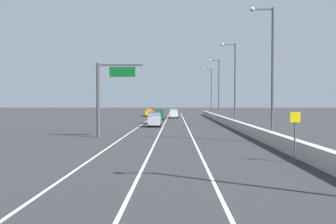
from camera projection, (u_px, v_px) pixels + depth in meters
ground_plane at (176, 122)px, 68.19m from camera, size 320.00×320.00×0.00m
lane_stripe_left at (142, 125)px, 59.30m from camera, size 0.16×130.00×0.00m
lane_stripe_center at (164, 125)px, 59.24m from camera, size 0.16×130.00×0.00m
lane_stripe_right at (186, 125)px, 59.17m from camera, size 0.16×130.00×0.00m
jersey_barrier_right at (243, 128)px, 44.04m from camera, size 0.60×120.00×1.10m
overhead_sign_gantry at (105, 91)px, 37.78m from camera, size 4.68×0.36×7.50m
speed_advisory_sign at (295, 133)px, 22.17m from camera, size 0.60×0.11×3.00m
lamp_post_right_second at (270, 66)px, 32.69m from camera, size 2.14×0.44×11.86m
lamp_post_right_third at (234, 80)px, 52.77m from camera, size 2.14×0.44×11.86m
lamp_post_right_fourth at (218, 86)px, 72.84m from camera, size 2.14×0.44×11.86m
lamp_post_right_fifth at (210, 89)px, 92.90m from camera, size 2.14×0.44×11.86m
car_yellow_0 at (149, 113)px, 91.15m from camera, size 1.78×4.48×1.89m
car_red_1 at (151, 112)px, 98.65m from camera, size 1.97×4.22×1.87m
car_gray_2 at (154, 118)px, 61.76m from camera, size 1.97×4.06×1.96m
car_silver_3 at (154, 120)px, 53.93m from camera, size 1.87×4.03×1.99m
car_white_4 at (174, 114)px, 82.80m from camera, size 1.99×4.46×1.99m
car_green_5 at (159, 115)px, 73.86m from camera, size 2.02×4.42×2.12m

